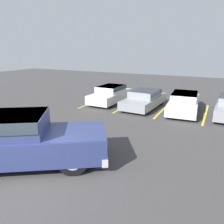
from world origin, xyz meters
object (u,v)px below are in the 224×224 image
Objects in this scene: pickup_truck at (26,140)px; parked_sedan_b at (144,98)px; parked_sedan_c at (184,101)px; parked_sedan_a at (111,94)px; wheel_stop_curb at (148,97)px.

parked_sedan_b is (1.24, 9.31, -0.27)m from pickup_truck.
parked_sedan_c is at bearing 98.24° from parked_sedan_b.
pickup_truck reaches higher than parked_sedan_a.
parked_sedan_b reaches higher than wheel_stop_curb.
parked_sedan_b is 3.30m from wheel_stop_curb.
wheel_stop_curb is (-0.69, 3.17, -0.57)m from parked_sedan_b.
pickup_truck is 12.53m from wheel_stop_curb.
parked_sedan_a is at bearing -125.17° from wheel_stop_curb.
pickup_truck reaches higher than parked_sedan_c.
parked_sedan_b is at bearing -89.37° from parked_sedan_c.
parked_sedan_a is 2.53× the size of wheel_stop_curb.
parked_sedan_a is 5.36m from parked_sedan_c.
parked_sedan_a reaches higher than parked_sedan_b.
pickup_truck reaches higher than wheel_stop_curb.
parked_sedan_a is at bearing -94.36° from parked_sedan_c.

